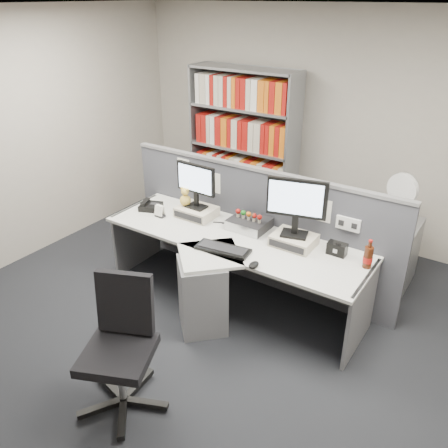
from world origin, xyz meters
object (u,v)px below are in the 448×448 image
Objects in this scene: keyboard at (223,249)px; desk_calendar at (160,212)px; speaker at (337,249)px; mouse at (254,265)px; desk at (221,270)px; monitor_left at (196,182)px; monitor_right at (297,203)px; desktop_pc at (249,224)px; desk_phone at (150,206)px; office_chair at (121,342)px; desk_fan at (402,193)px; filing_cabinet at (391,253)px; cola_bottle at (368,257)px; shelving_unit at (243,151)px.

desk_calendar reaches higher than keyboard.
speaker reaches higher than keyboard.
mouse is 0.95× the size of desk_calendar.
desk is at bearing -154.89° from speaker.
monitor_right reaches higher than monitor_left.
monitor_left is 1.53m from speaker.
speaker reaches higher than desktop_pc.
monitor_right reaches higher than desk_phone.
desk_calendar is 1.72m from office_chair.
desk_fan reaches higher than desk_calendar.
desktop_pc is 2.20× the size of speaker.
monitor_left is (-0.56, 0.38, 0.64)m from desk.
desk_phone is (-1.51, 0.40, 0.01)m from mouse.
monitor_right reaches higher than filing_cabinet.
cola_bottle is 0.48× the size of desk_fan.
keyboard is at bearing -86.52° from desktop_pc.
desk_phone is 1.06× the size of cola_bottle.
speaker is (0.50, 0.59, 0.03)m from mouse.
desk_fan is at bearing 49.39° from desk.
monitor_right reaches higher than speaker.
desk is 4.81× the size of monitor_right.
desk is 0.54m from mouse.
monitor_right is 0.77× the size of filing_cabinet.
speaker is 0.24× the size of filing_cabinet.
keyboard is at bearing 87.55° from office_chair.
office_chair is (0.01, -1.30, 0.08)m from desk.
shelving_unit reaches higher than speaker.
speaker is 1.98m from office_chair.
speaker is 0.17× the size of office_chair.
speaker is 0.08× the size of shelving_unit.
desk_calendar is (-0.93, 0.23, 0.04)m from keyboard.
desktop_pc is (-0.51, 0.07, -0.37)m from monitor_right.
cola_bottle is at bearing 33.66° from mouse.
shelving_unit is (-0.96, 1.91, 0.24)m from keyboard.
desktop_pc reaches higher than keyboard.
desk_calendar is at bearing -149.20° from filing_cabinet.
desk_phone is (-1.62, -0.13, -0.39)m from monitor_right.
speaker is at bearing 7.97° from monitor_right.
desk_fan reaches higher than speaker.
desktop_pc is (0.03, 0.45, 0.31)m from desk.
desk_phone is 2.30m from cola_bottle.
mouse is 0.70× the size of speaker.
monitor_left is 3.92× the size of mouse.
desk_fan reaches higher than cola_bottle.
filing_cabinet is (1.76, 1.02, -0.75)m from monitor_left.
desk_phone reaches higher than filing_cabinet.
desk_calendar is at bearing -171.48° from speaker.
desktop_pc is 0.72× the size of keyboard.
desk is at bearing -130.61° from desk_fan.
monitor_left is 0.66× the size of filing_cabinet.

